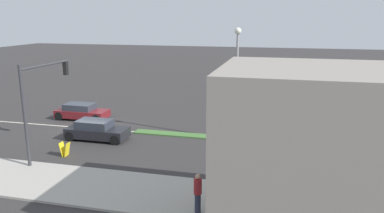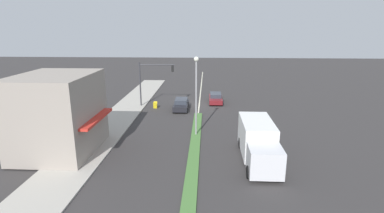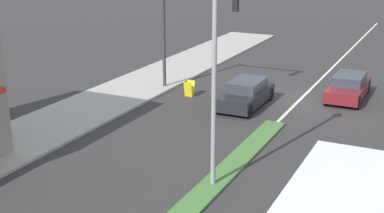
{
  "view_description": "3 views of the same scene",
  "coord_description": "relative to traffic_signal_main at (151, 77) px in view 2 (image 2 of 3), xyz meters",
  "views": [
    {
      "loc": [
        24.17,
        14.23,
        8.13
      ],
      "look_at": [
        -1.06,
        7.93,
        1.88
      ],
      "focal_mm": 35.0,
      "sensor_mm": 36.0,
      "label": 1
    },
    {
      "loc": [
        -0.96,
        38.15,
        10.09
      ],
      "look_at": [
        0.55,
        7.89,
        1.95
      ],
      "focal_mm": 28.0,
      "sensor_mm": 36.0,
      "label": 2
    },
    {
      "loc": [
        -6.62,
        26.52,
        8.11
      ],
      "look_at": [
        1.9,
        8.92,
        1.96
      ],
      "focal_mm": 50.0,
      "sensor_mm": 36.0,
      "label": 3
    }
  ],
  "objects": [
    {
      "name": "pedestrian",
      "position": [
        4.14,
        10.19,
        -2.87
      ],
      "size": [
        0.34,
        0.34,
        1.72
      ],
      "color": "#282D42",
      "rests_on": "sidewalk_right"
    },
    {
      "name": "traffic_signal_main",
      "position": [
        0.0,
        0.0,
        0.0
      ],
      "size": [
        4.59,
        0.34,
        5.6
      ],
      "color": "#333338",
      "rests_on": "sidewalk_right"
    },
    {
      "name": "building_corner_store",
      "position": [
        4.84,
        14.81,
        -0.61
      ],
      "size": [
        6.33,
        7.11,
        6.35
      ],
      "color": "gray",
      "rests_on": "sidewalk_right"
    },
    {
      "name": "delivery_truck",
      "position": [
        -11.12,
        15.44,
        -2.43
      ],
      "size": [
        2.44,
        7.5,
        2.87
      ],
      "color": "silver",
      "rests_on": "ground"
    },
    {
      "name": "street_lamp",
      "position": [
        -6.12,
        10.39,
        0.88
      ],
      "size": [
        0.44,
        0.44,
        7.37
      ],
      "color": "gray",
      "rests_on": "median_strip"
    },
    {
      "name": "sedan_dark",
      "position": [
        -3.92,
        1.27,
        -3.26
      ],
      "size": [
        1.76,
        4.14,
        1.34
      ],
      "color": "black",
      "rests_on": "ground"
    },
    {
      "name": "ground_plane",
      "position": [
        -6.12,
        17.19,
        -3.9
      ],
      "size": [
        160.0,
        160.0,
        0.0
      ],
      "primitive_type": "plane",
      "color": "#333030"
    },
    {
      "name": "sidewalk_right",
      "position": [
        2.88,
        17.69,
        -3.84
      ],
      "size": [
        4.0,
        73.0,
        0.12
      ],
      "primitive_type": "cube",
      "color": "#A8A399",
      "rests_on": "ground"
    },
    {
      "name": "lane_marking_center",
      "position": [
        -6.12,
        -0.81,
        -3.9
      ],
      "size": [
        0.16,
        60.0,
        0.01
      ],
      "primitive_type": "cube",
      "color": "beige",
      "rests_on": "ground"
    },
    {
      "name": "warning_aframe_sign",
      "position": [
        -0.59,
        0.93,
        -3.47
      ],
      "size": [
        0.45,
        0.53,
        0.84
      ],
      "color": "yellow",
      "rests_on": "ground"
    },
    {
      "name": "sedan_maroon",
      "position": [
        -8.32,
        -2.41,
        -3.28
      ],
      "size": [
        1.75,
        4.19,
        1.28
      ],
      "color": "maroon",
      "rests_on": "ground"
    }
  ]
}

